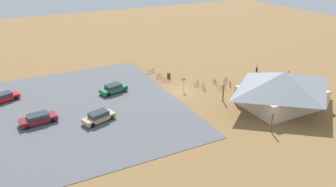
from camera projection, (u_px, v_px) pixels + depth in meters
name	position (u px, v px, depth m)	size (l,w,h in m)	color
ground	(181.00, 91.00, 52.45)	(160.00, 160.00, 0.00)	olive
parking_lot_asphalt	(31.00, 118.00, 43.88)	(41.56, 32.56, 0.05)	#56565B
bike_pavilion	(282.00, 87.00, 46.46)	(13.60, 10.64, 5.19)	beige
trash_bin	(169.00, 75.00, 57.71)	(0.60, 0.60, 0.90)	brown
lot_sign	(184.00, 82.00, 52.12)	(0.56, 0.08, 2.20)	#99999E
bicycle_black_by_bin	(215.00, 82.00, 55.03)	(0.49, 1.69, 0.87)	black
bicycle_orange_yard_front	(197.00, 83.00, 54.38)	(1.51, 0.87, 0.91)	black
bicycle_red_yard_left	(166.00, 80.00, 56.02)	(1.58, 0.73, 0.89)	black
bicycle_purple_yard_center	(222.00, 87.00, 52.81)	(1.67, 0.54, 0.88)	black
bicycle_teal_yard_right	(151.00, 71.00, 59.89)	(1.76, 0.49, 0.76)	black
bicycle_silver_lone_east	(204.00, 87.00, 52.89)	(0.54, 1.75, 0.92)	black
bicycle_green_near_sign	(159.00, 76.00, 57.50)	(1.57, 0.90, 0.86)	black
bicycle_blue_back_row	(226.00, 80.00, 55.61)	(1.52, 0.88, 0.92)	black
bicycle_yellow_mid_cluster	(230.00, 84.00, 54.15)	(0.94, 1.60, 0.85)	black
car_maroon_near_entry	(38.00, 119.00, 42.30)	(4.84, 2.29, 1.36)	maroon
car_tan_back_corner	(99.00, 117.00, 42.76)	(4.71, 2.98, 1.41)	tan
car_green_by_curb	(114.00, 88.00, 51.51)	(4.68, 2.84, 1.39)	#1E6B3D
car_red_inner_stall	(3.00, 97.00, 48.45)	(4.85, 3.21, 1.29)	red
visitor_at_bikes	(257.00, 67.00, 60.47)	(0.39, 0.40, 1.74)	#2D3347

